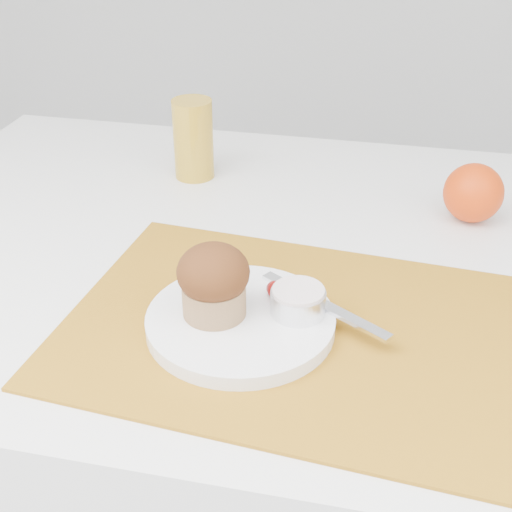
% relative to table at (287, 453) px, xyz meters
% --- Properties ---
extents(table, '(1.20, 0.80, 0.75)m').
position_rel_table_xyz_m(table, '(0.00, 0.00, 0.00)').
color(table, white).
rests_on(table, ground).
extents(placemat, '(0.52, 0.40, 0.00)m').
position_rel_table_xyz_m(placemat, '(0.03, -0.17, 0.38)').
color(placemat, '#A56B17').
rests_on(placemat, table).
extents(plate, '(0.23, 0.23, 0.02)m').
position_rel_table_xyz_m(plate, '(-0.03, -0.18, 0.39)').
color(plate, white).
rests_on(plate, placemat).
extents(ramekin, '(0.07, 0.07, 0.03)m').
position_rel_table_xyz_m(ramekin, '(0.03, -0.16, 0.41)').
color(ramekin, silver).
rests_on(ramekin, plate).
extents(cream, '(0.06, 0.06, 0.01)m').
position_rel_table_xyz_m(cream, '(0.03, -0.16, 0.42)').
color(cream, white).
rests_on(cream, ramekin).
extents(raspberry_near, '(0.02, 0.02, 0.02)m').
position_rel_table_xyz_m(raspberry_near, '(0.00, -0.14, 0.40)').
color(raspberry_near, '#570209').
rests_on(raspberry_near, plate).
extents(raspberry_far, '(0.02, 0.02, 0.02)m').
position_rel_table_xyz_m(raspberry_far, '(0.00, -0.14, 0.41)').
color(raspberry_far, '#550302').
rests_on(raspberry_far, plate).
extents(butter_knife, '(0.16, 0.11, 0.00)m').
position_rel_table_xyz_m(butter_knife, '(0.06, -0.15, 0.40)').
color(butter_knife, silver).
rests_on(butter_knife, plate).
extents(orange, '(0.08, 0.08, 0.08)m').
position_rel_table_xyz_m(orange, '(0.23, 0.14, 0.42)').
color(orange, '#E94008').
rests_on(orange, table).
extents(juice_glass, '(0.06, 0.06, 0.13)m').
position_rel_table_xyz_m(juice_glass, '(-0.19, 0.20, 0.44)').
color(juice_glass, gold).
rests_on(juice_glass, table).
extents(muffin, '(0.08, 0.08, 0.08)m').
position_rel_table_xyz_m(muffin, '(-0.06, -0.19, 0.44)').
color(muffin, '#A57B4F').
rests_on(muffin, plate).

